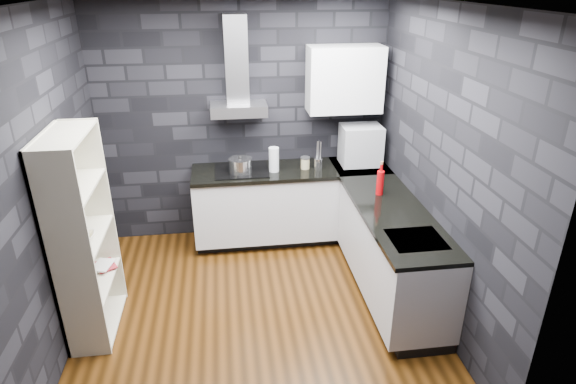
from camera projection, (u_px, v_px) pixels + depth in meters
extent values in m
plane|color=#42240A|center=(258.00, 310.00, 4.52)|extent=(3.20, 3.20, 0.00)
plane|color=white|center=(248.00, 3.00, 3.40)|extent=(3.20, 3.20, 0.00)
cube|color=black|center=(243.00, 123.00, 5.43)|extent=(3.20, 0.05, 2.70)
cube|color=black|center=(276.00, 298.00, 2.50)|extent=(3.20, 0.05, 2.70)
cube|color=black|center=(46.00, 189.00, 3.76)|extent=(0.05, 3.20, 2.70)
cube|color=black|center=(441.00, 168.00, 4.16)|extent=(0.05, 3.20, 2.70)
cube|color=black|center=(290.00, 233.00, 5.77)|extent=(2.18, 0.50, 0.10)
cube|color=black|center=(392.00, 288.00, 4.76)|extent=(0.50, 1.78, 0.10)
cube|color=silver|center=(291.00, 202.00, 5.56)|extent=(2.20, 0.60, 0.76)
cube|color=silver|center=(392.00, 251.00, 4.57)|extent=(0.60, 1.80, 0.76)
cube|color=black|center=(291.00, 170.00, 5.38)|extent=(2.20, 0.62, 0.04)
cube|color=black|center=(395.00, 214.00, 4.41)|extent=(0.62, 1.80, 0.04)
cube|color=black|center=(360.00, 166.00, 5.49)|extent=(0.62, 0.62, 0.04)
cube|color=#AAAAAE|center=(239.00, 109.00, 5.16)|extent=(0.60, 0.34, 0.12)
cube|color=#AAAAAE|center=(236.00, 60.00, 5.01)|extent=(0.24, 0.20, 0.90)
cube|color=white|center=(345.00, 79.00, 5.18)|extent=(0.80, 0.35, 0.70)
cube|color=black|center=(242.00, 170.00, 5.31)|extent=(0.58, 0.50, 0.01)
cube|color=#AAAAAE|center=(416.00, 240.00, 3.95)|extent=(0.44, 0.40, 0.01)
cylinder|color=silver|center=(240.00, 166.00, 5.22)|extent=(0.28, 0.28, 0.14)
cylinder|color=white|center=(274.00, 160.00, 5.25)|extent=(0.12, 0.12, 0.27)
cylinder|color=tan|center=(305.00, 163.00, 5.35)|extent=(0.12, 0.12, 0.12)
cylinder|color=silver|center=(318.00, 163.00, 5.36)|extent=(0.11, 0.11, 0.12)
cube|color=#A4A6AC|center=(361.00, 145.00, 5.42)|extent=(0.45, 0.35, 0.45)
cylinder|color=#A50409|center=(380.00, 183.00, 4.70)|extent=(0.09, 0.09, 0.24)
cube|color=beige|center=(83.00, 238.00, 3.97)|extent=(0.42, 0.83, 1.80)
imported|color=silver|center=(81.00, 237.00, 3.90)|extent=(0.22, 0.22, 0.05)
imported|color=maroon|center=(95.00, 259.00, 4.28)|extent=(0.15, 0.09, 0.21)
imported|color=#B2B2B2|center=(93.00, 255.00, 4.29)|extent=(0.15, 0.05, 0.21)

